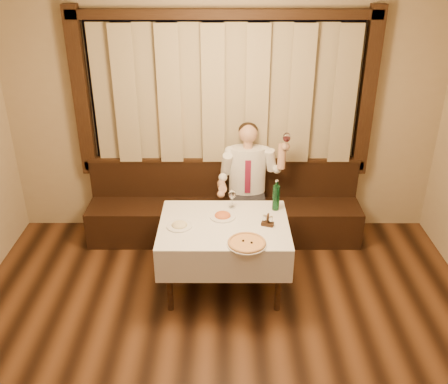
{
  "coord_description": "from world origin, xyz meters",
  "views": [
    {
      "loc": [
        0.01,
        -2.52,
        3.23
      ],
      "look_at": [
        0.0,
        1.9,
        1.0
      ],
      "focal_mm": 40.0,
      "sensor_mm": 36.0,
      "label": 1
    }
  ],
  "objects_px": {
    "pizza": "(247,243)",
    "dining_table": "(224,233)",
    "pasta_cream": "(179,223)",
    "green_bottle": "(276,197)",
    "banquette": "(224,212)",
    "pasta_red": "(223,214)",
    "seated_man": "(248,176)",
    "cruet_caddy": "(268,222)"
  },
  "relations": [
    {
      "from": "pizza",
      "to": "dining_table",
      "type": "bearing_deg",
      "value": 118.72
    },
    {
      "from": "pasta_cream",
      "to": "green_bottle",
      "type": "relative_size",
      "value": 0.75
    },
    {
      "from": "dining_table",
      "to": "pasta_cream",
      "type": "bearing_deg",
      "value": -172.03
    },
    {
      "from": "banquette",
      "to": "pasta_red",
      "type": "relative_size",
      "value": 12.2
    },
    {
      "from": "green_bottle",
      "to": "seated_man",
      "type": "height_order",
      "value": "seated_man"
    },
    {
      "from": "cruet_caddy",
      "to": "seated_man",
      "type": "relative_size",
      "value": 0.09
    },
    {
      "from": "banquette",
      "to": "pasta_cream",
      "type": "relative_size",
      "value": 12.83
    },
    {
      "from": "pasta_red",
      "to": "green_bottle",
      "type": "xyz_separation_m",
      "value": [
        0.54,
        0.16,
        0.11
      ]
    },
    {
      "from": "dining_table",
      "to": "pizza",
      "type": "height_order",
      "value": "pizza"
    },
    {
      "from": "pasta_red",
      "to": "pasta_cream",
      "type": "xyz_separation_m",
      "value": [
        -0.42,
        -0.19,
        -0.0
      ]
    },
    {
      "from": "dining_table",
      "to": "pasta_cream",
      "type": "height_order",
      "value": "pasta_cream"
    },
    {
      "from": "banquette",
      "to": "green_bottle",
      "type": "distance_m",
      "value": 1.08
    },
    {
      "from": "banquette",
      "to": "seated_man",
      "type": "bearing_deg",
      "value": -18.16
    },
    {
      "from": "pasta_red",
      "to": "seated_man",
      "type": "bearing_deg",
      "value": 70.4
    },
    {
      "from": "dining_table",
      "to": "pasta_cream",
      "type": "distance_m",
      "value": 0.46
    },
    {
      "from": "pasta_cream",
      "to": "cruet_caddy",
      "type": "bearing_deg",
      "value": 1.4
    },
    {
      "from": "dining_table",
      "to": "pasta_red",
      "type": "xyz_separation_m",
      "value": [
        -0.01,
        0.13,
        0.14
      ]
    },
    {
      "from": "pasta_cream",
      "to": "seated_man",
      "type": "bearing_deg",
      "value": 54.67
    },
    {
      "from": "cruet_caddy",
      "to": "dining_table",
      "type": "bearing_deg",
      "value": -165.5
    },
    {
      "from": "pizza",
      "to": "pasta_cream",
      "type": "bearing_deg",
      "value": 153.42
    },
    {
      "from": "seated_man",
      "to": "pasta_cream",
      "type": "bearing_deg",
      "value": -125.33
    },
    {
      "from": "banquette",
      "to": "seated_man",
      "type": "relative_size",
      "value": 2.23
    },
    {
      "from": "banquette",
      "to": "cruet_caddy",
      "type": "bearing_deg",
      "value": -68.34
    },
    {
      "from": "banquette",
      "to": "pasta_red",
      "type": "xyz_separation_m",
      "value": [
        -0.01,
        -0.9,
        0.48
      ]
    },
    {
      "from": "green_bottle",
      "to": "cruet_caddy",
      "type": "distance_m",
      "value": 0.36
    },
    {
      "from": "pasta_cream",
      "to": "cruet_caddy",
      "type": "relative_size",
      "value": 1.94
    },
    {
      "from": "banquette",
      "to": "green_bottle",
      "type": "xyz_separation_m",
      "value": [
        0.53,
        -0.74,
        0.59
      ]
    },
    {
      "from": "dining_table",
      "to": "green_bottle",
      "type": "bearing_deg",
      "value": 28.49
    },
    {
      "from": "pizza",
      "to": "cruet_caddy",
      "type": "relative_size",
      "value": 2.87
    },
    {
      "from": "pizza",
      "to": "cruet_caddy",
      "type": "bearing_deg",
      "value": 57.86
    },
    {
      "from": "pizza",
      "to": "pasta_red",
      "type": "bearing_deg",
      "value": 113.62
    },
    {
      "from": "green_bottle",
      "to": "seated_man",
      "type": "distance_m",
      "value": 0.7
    },
    {
      "from": "pasta_cream",
      "to": "seated_man",
      "type": "relative_size",
      "value": 0.17
    },
    {
      "from": "dining_table",
      "to": "pasta_red",
      "type": "height_order",
      "value": "pasta_red"
    },
    {
      "from": "dining_table",
      "to": "pasta_cream",
      "type": "xyz_separation_m",
      "value": [
        -0.43,
        -0.06,
        0.14
      ]
    },
    {
      "from": "dining_table",
      "to": "cruet_caddy",
      "type": "height_order",
      "value": "cruet_caddy"
    },
    {
      "from": "pasta_cream",
      "to": "pasta_red",
      "type": "bearing_deg",
      "value": 24.16
    },
    {
      "from": "pasta_cream",
      "to": "green_bottle",
      "type": "xyz_separation_m",
      "value": [
        0.96,
        0.35,
        0.11
      ]
    },
    {
      "from": "green_bottle",
      "to": "pasta_cream",
      "type": "bearing_deg",
      "value": -160.09
    },
    {
      "from": "banquette",
      "to": "pasta_red",
      "type": "bearing_deg",
      "value": -90.86
    },
    {
      "from": "banquette",
      "to": "pasta_red",
      "type": "height_order",
      "value": "banquette"
    },
    {
      "from": "seated_man",
      "to": "banquette",
      "type": "bearing_deg",
      "value": 161.84
    }
  ]
}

